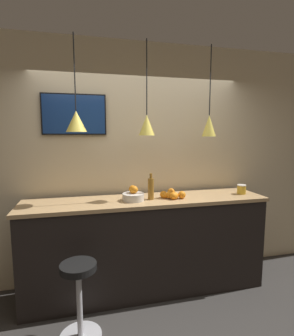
% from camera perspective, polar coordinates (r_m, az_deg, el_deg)
% --- Properties ---
extents(ground_plane, '(14.00, 14.00, 0.00)m').
position_cam_1_polar(ground_plane, '(2.87, 3.68, -31.66)').
color(ground_plane, '#33302D').
extents(back_wall, '(8.00, 0.06, 2.90)m').
position_cam_1_polar(back_wall, '(3.28, -1.68, 1.09)').
color(back_wall, beige).
rests_on(back_wall, ground_plane).
extents(service_counter, '(2.73, 0.59, 1.09)m').
position_cam_1_polar(service_counter, '(3.13, -0.00, -16.41)').
color(service_counter, black).
rests_on(service_counter, ground_plane).
extents(bar_stool, '(0.38, 0.38, 0.70)m').
position_cam_1_polar(bar_stool, '(2.60, -14.58, -24.43)').
color(bar_stool, '#B7B7BC').
rests_on(bar_stool, ground_plane).
extents(fruit_bowl, '(0.24, 0.24, 0.16)m').
position_cam_1_polar(fruit_bowl, '(2.88, -3.00, -5.92)').
color(fruit_bowl, beige).
rests_on(fruit_bowl, service_counter).
extents(orange_pile, '(0.28, 0.27, 0.09)m').
position_cam_1_polar(orange_pile, '(3.01, 5.38, -5.74)').
color(orange_pile, orange).
rests_on(orange_pile, service_counter).
extents(juice_bottle, '(0.07, 0.07, 0.29)m').
position_cam_1_polar(juice_bottle, '(2.91, 0.85, -4.47)').
color(juice_bottle, olive).
rests_on(juice_bottle, service_counter).
extents(spread_jar, '(0.10, 0.10, 0.11)m').
position_cam_1_polar(spread_jar, '(3.39, 19.88, -4.38)').
color(spread_jar, gold).
rests_on(spread_jar, service_counter).
extents(pendant_lamp_left, '(0.21, 0.21, 0.97)m').
position_cam_1_polar(pendant_lamp_left, '(2.80, -15.16, 9.87)').
color(pendant_lamp_left, black).
extents(pendant_lamp_middle, '(0.17, 0.17, 1.01)m').
position_cam_1_polar(pendant_lamp_middle, '(2.88, -0.05, 9.45)').
color(pendant_lamp_middle, black).
extents(pendant_lamp_right, '(0.16, 0.16, 1.02)m').
position_cam_1_polar(pendant_lamp_right, '(3.14, 13.35, 9.05)').
color(pendant_lamp_right, black).
extents(mounted_tv, '(0.71, 0.04, 0.46)m').
position_cam_1_polar(mounted_tv, '(3.14, -15.56, 11.17)').
color(mounted_tv, black).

